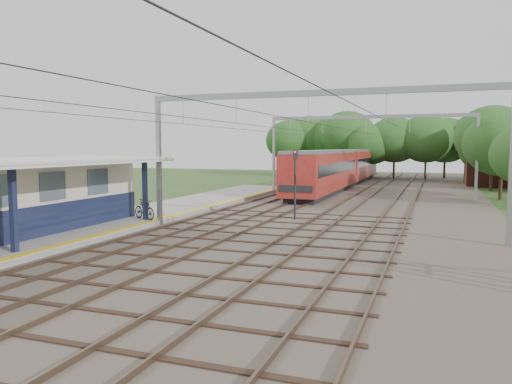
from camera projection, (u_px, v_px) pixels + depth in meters
The scene contains 11 objects.
ground at pixel (7, 338), 11.30m from camera, with size 160.00×160.00×0.00m, color #2D4C1E.
ballast_bed at pixel (366, 203), 38.00m from camera, with size 18.00×90.00×0.10m, color #473D33.
platform at pixel (110, 224), 26.94m from camera, with size 5.00×52.00×0.35m, color gray.
yellow_stripe at pixel (146, 223), 26.16m from camera, with size 0.45×52.00×0.01m, color yellow.
rail_tracks at pixel (333, 200), 38.84m from camera, with size 11.80×88.00×0.15m.
catenary_system at pixel (348, 129), 33.30m from camera, with size 17.22×88.00×7.00m.
tree_band at pixel (394, 142), 62.99m from camera, with size 31.72×30.88×8.82m.
house_far at pixel (506, 157), 54.21m from camera, with size 8.00×6.12×8.66m.
bicycle at pixel (144, 209), 27.29m from camera, with size 0.52×1.85×1.11m, color black.
train at pixel (342, 167), 53.20m from camera, with size 2.98×37.16×3.92m.
signal_post at pixel (295, 178), 28.77m from camera, with size 0.32×0.29×4.13m.
Camera 1 is at (9.06, -8.36, 4.32)m, focal length 35.00 mm.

